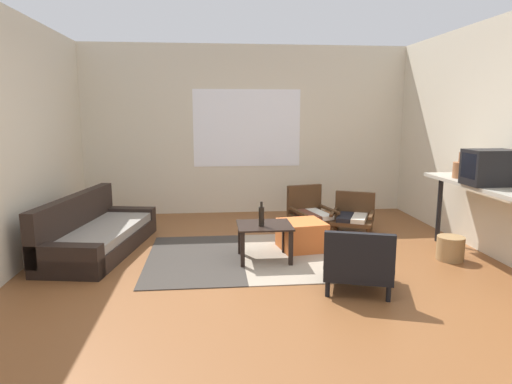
{
  "coord_description": "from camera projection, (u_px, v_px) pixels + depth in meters",
  "views": [
    {
      "loc": [
        -0.58,
        -4.31,
        1.64
      ],
      "look_at": [
        -0.09,
        0.66,
        0.75
      ],
      "focal_mm": 31.53,
      "sensor_mm": 36.0,
      "label": 1
    }
  ],
  "objects": [
    {
      "name": "ground_plane",
      "position": [
        271.0,
        276.0,
        4.57
      ],
      "size": [
        7.8,
        7.8,
        0.0
      ],
      "primitive_type": "plane",
      "color": "brown"
    },
    {
      "name": "far_wall_with_window",
      "position": [
        247.0,
        130.0,
        7.33
      ],
      "size": [
        5.6,
        0.13,
        2.7
      ],
      "color": "beige",
      "rests_on": "ground"
    },
    {
      "name": "side_wall_right",
      "position": [
        510.0,
        140.0,
        4.89
      ],
      "size": [
        0.12,
        6.6,
        2.7
      ],
      "primitive_type": "cube",
      "color": "beige",
      "rests_on": "ground"
    },
    {
      "name": "area_rug",
      "position": [
        242.0,
        257.0,
        5.16
      ],
      "size": [
        2.16,
        1.8,
        0.01
      ],
      "color": "#38332D",
      "rests_on": "ground"
    },
    {
      "name": "couch",
      "position": [
        96.0,
        235.0,
        5.35
      ],
      "size": [
        1.08,
        2.05,
        0.67
      ],
      "color": "black",
      "rests_on": "ground"
    },
    {
      "name": "coffee_table",
      "position": [
        264.0,
        231.0,
        5.01
      ],
      "size": [
        0.6,
        0.53,
        0.41
      ],
      "color": "black",
      "rests_on": "ground"
    },
    {
      "name": "armchair_by_window",
      "position": [
        310.0,
        211.0,
        6.41
      ],
      "size": [
        0.66,
        0.74,
        0.6
      ],
      "color": "#472D19",
      "rests_on": "ground"
    },
    {
      "name": "armchair_striped_foreground",
      "position": [
        358.0,
        264.0,
        4.15
      ],
      "size": [
        0.78,
        0.8,
        0.61
      ],
      "color": "black",
      "rests_on": "ground"
    },
    {
      "name": "armchair_corner",
      "position": [
        353.0,
        214.0,
        6.25
      ],
      "size": [
        0.73,
        0.73,
        0.53
      ],
      "color": "#472D19",
      "rests_on": "ground"
    },
    {
      "name": "ottoman_orange",
      "position": [
        302.0,
        235.0,
        5.43
      ],
      "size": [
        0.58,
        0.58,
        0.35
      ],
      "primitive_type": "cube",
      "rotation": [
        0.0,
        0.0,
        0.16
      ],
      "color": "#D1662D",
      "rests_on": "ground"
    },
    {
      "name": "console_shelf",
      "position": [
        483.0,
        192.0,
        4.8
      ],
      "size": [
        0.41,
        1.9,
        0.89
      ],
      "color": "#B2AD9E",
      "rests_on": "ground"
    },
    {
      "name": "crt_television",
      "position": [
        490.0,
        167.0,
        4.68
      ],
      "size": [
        0.48,
        0.35,
        0.37
      ],
      "color": "black",
      "rests_on": "console_shelf"
    },
    {
      "name": "clay_vase",
      "position": [
        462.0,
        169.0,
        5.2
      ],
      "size": [
        0.21,
        0.21,
        0.3
      ],
      "color": "#935B38",
      "rests_on": "console_shelf"
    },
    {
      "name": "glass_bottle",
      "position": [
        261.0,
        216.0,
        4.92
      ],
      "size": [
        0.06,
        0.06,
        0.27
      ],
      "color": "black",
      "rests_on": "coffee_table"
    },
    {
      "name": "wicker_basket",
      "position": [
        450.0,
        248.0,
        5.05
      ],
      "size": [
        0.3,
        0.3,
        0.27
      ],
      "primitive_type": "cylinder",
      "color": "#9E7A4C",
      "rests_on": "ground"
    }
  ]
}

